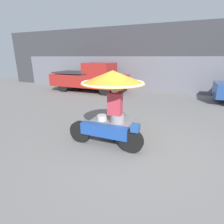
# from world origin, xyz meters

# --- Properties ---
(ground_plane) EXTENTS (36.00, 36.00, 0.00)m
(ground_plane) POSITION_xyz_m (0.00, 0.00, 0.00)
(ground_plane) COLOR slate
(shopfront_building) EXTENTS (28.00, 2.06, 4.45)m
(shopfront_building) POSITION_xyz_m (0.00, 9.33, 2.21)
(shopfront_building) COLOR #38383D
(shopfront_building) RESTS_ON ground
(vendor_motorcycle_cart) EXTENTS (2.16, 1.79, 2.02)m
(vendor_motorcycle_cart) POSITION_xyz_m (-0.52, 0.20, 1.54)
(vendor_motorcycle_cart) COLOR black
(vendor_motorcycle_cart) RESTS_ON ground
(vendor_person) EXTENTS (0.38, 0.22, 1.65)m
(vendor_person) POSITION_xyz_m (-0.38, 0.09, 0.93)
(vendor_person) COLOR #4C473D
(vendor_person) RESTS_ON ground
(pickup_truck) EXTENTS (5.39, 1.98, 1.99)m
(pickup_truck) POSITION_xyz_m (-4.81, 6.62, 0.96)
(pickup_truck) COLOR black
(pickup_truck) RESTS_ON ground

